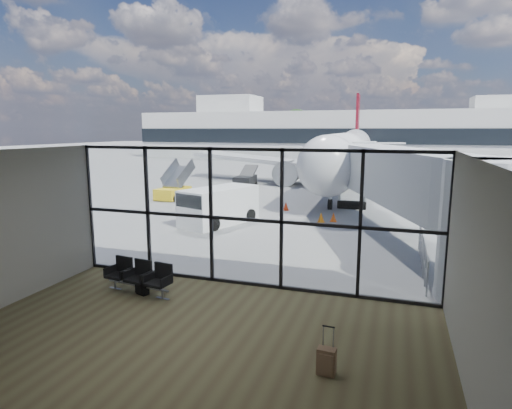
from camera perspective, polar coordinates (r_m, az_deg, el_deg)
The scene contains 22 objects.
ground at distance 53.08m, azimuth 13.33°, elevation 4.26°, with size 220.00×220.00×0.00m, color slate.
lounge_shell at distance 9.37m, azimuth -11.40°, elevation -5.06°, with size 12.02×8.01×4.51m.
glass_curtain_wall at distance 13.72m, azimuth -1.42°, elevation -1.81°, with size 12.10×0.12×4.50m.
jet_bridge at distance 19.85m, azimuth 19.24°, elevation 2.80°, with size 8.00×16.50×4.33m.
apron_railing at distance 16.75m, azimuth 21.38°, elevation -5.71°, with size 0.06×5.46×1.11m.
far_terminal at distance 74.79m, azimuth 14.54°, elevation 9.03°, with size 80.00×12.20×11.00m.
tree_0 at distance 98.07m, azimuth -12.23°, elevation 9.52°, with size 4.95×4.95×7.12m.
tree_1 at distance 95.18m, azimuth -9.08°, elevation 9.99°, with size 5.61×5.61×8.07m.
tree_2 at distance 92.59m, azimuth -5.73°, elevation 10.45°, with size 6.27×6.27×9.03m.
tree_3 at distance 90.32m, azimuth -2.18°, elevation 9.71°, with size 4.95×4.95×7.12m.
tree_4 at distance 88.41m, azimuth 1.52°, elevation 10.12°, with size 5.61×5.61×8.07m.
tree_5 at distance 86.87m, azimuth 5.37°, elevation 10.49°, with size 6.27×6.27×9.03m.
seating_row at distance 14.00m, azimuth -15.18°, elevation -9.06°, with size 2.30×0.93×1.02m.
backpack at distance 13.89m, azimuth -14.94°, elevation -10.51°, with size 0.42×0.42×0.55m.
suitcase at distance 9.54m, azimuth 9.36°, elevation -19.93°, with size 0.40×0.30×1.04m.
airliner at distance 41.35m, azimuth 12.11°, elevation 6.76°, with size 31.75×36.77×9.47m.
service_van at distance 23.12m, azimuth -5.14°, elevation -0.13°, with size 3.35×4.90×1.96m.
belt_loader at distance 37.21m, azimuth -1.41°, elevation 3.15°, with size 1.88×4.17×1.87m.
mobile_stairs at distance 32.02m, azimuth -10.93°, elevation 1.73°, with size 1.94×3.38×2.31m.
traffic_cone_a at distance 23.79m, azimuth 8.66°, elevation -1.74°, with size 0.39×0.39×0.56m.
traffic_cone_b at distance 27.07m, azimuth 4.02°, elevation -0.24°, with size 0.38×0.38×0.54m.
traffic_cone_c at distance 24.12m, azimuth 10.29°, elevation -1.67°, with size 0.36×0.36×0.51m.
Camera 1 is at (4.53, -12.64, 5.05)m, focal length 30.00 mm.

